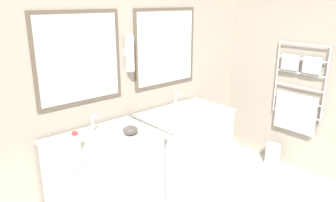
{
  "coord_description": "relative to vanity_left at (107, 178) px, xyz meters",
  "views": [
    {
      "loc": [
        -1.53,
        -1.0,
        1.96
      ],
      "look_at": [
        0.44,
        1.21,
        1.04
      ],
      "focal_mm": 35.0,
      "sensor_mm": 36.0,
      "label": 1
    }
  ],
  "objects": [
    {
      "name": "waste_bin",
      "position": [
        2.06,
        -0.47,
        -0.27
      ],
      "size": [
        0.19,
        0.19,
        0.26
      ],
      "color": "#B7B7BC",
      "rests_on": "ground_plane"
    },
    {
      "name": "wall_back",
      "position": [
        0.19,
        0.41,
        0.9
      ],
      "size": [
        5.67,
        0.17,
        2.6
      ],
      "color": "#9E9384",
      "rests_on": "ground_plane"
    },
    {
      "name": "faucet_right",
      "position": [
        1.04,
        0.19,
        0.47
      ],
      "size": [
        0.17,
        0.11,
        0.18
      ],
      "color": "silver",
      "rests_on": "vanity_right"
    },
    {
      "name": "amenity_bowl",
      "position": [
        0.22,
        -0.08,
        0.43
      ],
      "size": [
        0.14,
        0.14,
        0.08
      ],
      "color": "#4C4742",
      "rests_on": "vanity_left"
    },
    {
      "name": "faucet_left",
      "position": [
        0.0,
        0.19,
        0.47
      ],
      "size": [
        0.17,
        0.11,
        0.18
      ],
      "color": "silver",
      "rests_on": "vanity_left"
    },
    {
      "name": "vanity_right",
      "position": [
        1.04,
        0.0,
        0.0
      ],
      "size": [
        0.97,
        0.7,
        0.79
      ],
      "color": "white",
      "rests_on": "ground_plane"
    },
    {
      "name": "soap_dish",
      "position": [
        0.89,
        -0.12,
        0.41
      ],
      "size": [
        0.12,
        0.08,
        0.04
      ],
      "color": "white",
      "rests_on": "vanity_right"
    },
    {
      "name": "toiletry_bottle",
      "position": [
        -0.31,
        -0.06,
        0.47
      ],
      "size": [
        0.07,
        0.07,
        0.17
      ],
      "color": "silver",
      "rests_on": "vanity_left"
    },
    {
      "name": "wall_right",
      "position": [
        2.25,
        -0.57,
        0.89
      ],
      "size": [
        0.13,
        3.6,
        2.6
      ],
      "color": "#9E9384",
      "rests_on": "ground_plane"
    },
    {
      "name": "vanity_left",
      "position": [
        0.0,
        0.0,
        0.0
      ],
      "size": [
        0.97,
        0.7,
        0.79
      ],
      "color": "white",
      "rests_on": "ground_plane"
    }
  ]
}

